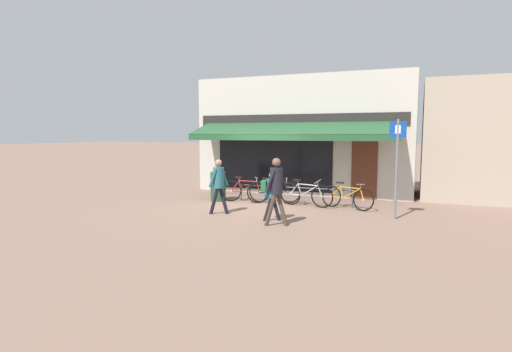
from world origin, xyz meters
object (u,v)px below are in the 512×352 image
(bicycle_orange, at_px, (347,197))
(pedestrian_second_adult, at_px, (276,184))
(bicycle_red, at_px, (245,190))
(pedestrian_adult, at_px, (219,181))
(pedestrian_child, at_px, (271,190))
(parking_sign, at_px, (397,159))
(bicycle_black, at_px, (274,192))
(litter_bin, at_px, (218,185))
(bicycle_silver, at_px, (306,194))

(bicycle_orange, relative_size, pedestrian_second_adult, 0.99)
(bicycle_orange, bearing_deg, bicycle_red, -162.54)
(pedestrian_adult, height_order, pedestrian_child, pedestrian_adult)
(bicycle_red, xyz_separation_m, bicycle_orange, (3.49, -0.05, -0.01))
(pedestrian_adult, xyz_separation_m, parking_sign, (4.82, 1.16, 0.68))
(bicycle_orange, bearing_deg, parking_sign, -16.88)
(bicycle_black, xyz_separation_m, bicycle_orange, (2.47, -0.14, -0.02))
(pedestrian_adult, bearing_deg, pedestrian_child, -8.92)
(pedestrian_adult, bearing_deg, litter_bin, 118.19)
(pedestrian_second_adult, relative_size, parking_sign, 0.64)
(bicycle_red, relative_size, pedestrian_adult, 1.07)
(parking_sign, bearing_deg, pedestrian_second_adult, -144.72)
(bicycle_orange, height_order, parking_sign, parking_sign)
(pedestrian_adult, xyz_separation_m, pedestrian_child, (1.72, -0.28, -0.16))
(litter_bin, xyz_separation_m, parking_sign, (5.91, -0.89, 1.10))
(bicycle_silver, height_order, litter_bin, litter_bin)
(pedestrian_second_adult, bearing_deg, bicycle_black, 112.38)
(pedestrian_child, bearing_deg, parking_sign, 20.83)
(bicycle_red, height_order, bicycle_orange, bicycle_red)
(bicycle_black, xyz_separation_m, litter_bin, (-1.96, -0.29, 0.17))
(pedestrian_adult, bearing_deg, bicycle_orange, 33.57)
(pedestrian_child, distance_m, parking_sign, 3.52)
(bicycle_red, distance_m, bicycle_black, 1.02)
(bicycle_silver, distance_m, pedestrian_child, 2.42)
(bicycle_red, height_order, pedestrian_second_adult, pedestrian_second_adult)
(pedestrian_child, bearing_deg, litter_bin, 136.36)
(bicycle_black, xyz_separation_m, pedestrian_child, (0.85, -2.62, 0.43))
(bicycle_silver, height_order, bicycle_orange, bicycle_silver)
(pedestrian_child, height_order, parking_sign, parking_sign)
(bicycle_orange, xyz_separation_m, pedestrian_adult, (-3.34, -2.20, 0.61))
(parking_sign, bearing_deg, pedestrian_adult, -166.50)
(bicycle_orange, distance_m, pedestrian_child, 3.00)
(parking_sign, bearing_deg, pedestrian_child, -155.19)
(pedestrian_second_adult, bearing_deg, bicycle_orange, 68.51)
(bicycle_orange, distance_m, pedestrian_second_adult, 3.34)
(bicycle_red, height_order, parking_sign, parking_sign)
(bicycle_red, distance_m, litter_bin, 0.98)
(litter_bin, height_order, parking_sign, parking_sign)
(parking_sign, bearing_deg, bicycle_orange, 144.79)
(bicycle_black, relative_size, litter_bin, 1.56)
(bicycle_orange, bearing_deg, pedestrian_child, -104.91)
(bicycle_silver, height_order, pedestrian_second_adult, pedestrian_second_adult)
(bicycle_black, distance_m, litter_bin, 1.99)
(parking_sign, bearing_deg, bicycle_black, 163.33)
(bicycle_orange, bearing_deg, pedestrian_adult, -128.31)
(litter_bin, distance_m, parking_sign, 6.08)
(bicycle_black, height_order, pedestrian_child, pedestrian_child)
(bicycle_black, height_order, parking_sign, parking_sign)
(pedestrian_child, bearing_deg, bicycle_orange, 52.77)
(bicycle_silver, bearing_deg, pedestrian_second_adult, -80.60)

